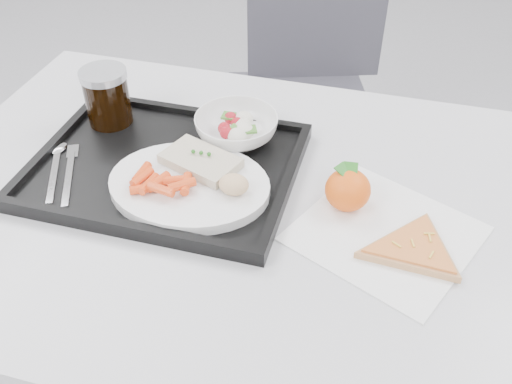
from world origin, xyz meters
The scene contains 14 objects.
table centered at (0.00, 0.30, 0.68)m, with size 1.20×0.80×0.75m.
chair centered at (-0.09, 1.14, 0.54)m, with size 0.53×0.54×0.93m.
tray centered at (-0.18, 0.33, 0.76)m, with size 0.45×0.35×0.03m.
dinner_plate centered at (-0.12, 0.28, 0.77)m, with size 0.27×0.27×0.02m.
fish_fillet centered at (-0.12, 0.32, 0.79)m, with size 0.15×0.12×0.02m.
bread_roll centered at (-0.04, 0.27, 0.80)m, with size 0.06×0.05×0.03m.
salad_bowl centered at (-0.09, 0.44, 0.79)m, with size 0.15×0.15×0.05m.
cola_glass centered at (-0.34, 0.43, 0.82)m, with size 0.09×0.09×0.11m.
cutlery centered at (-0.36, 0.28, 0.77)m, with size 0.12×0.16×0.01m.
napkin centered at (0.20, 0.27, 0.75)m, with size 0.33×0.32×0.00m.
tangerine centered at (0.13, 0.32, 0.79)m, with size 0.09×0.09×0.07m.
pizza_slice centered at (0.25, 0.24, 0.76)m, with size 0.24×0.24×0.02m.
carrot_pile centered at (-0.16, 0.25, 0.80)m, with size 0.11×0.07×0.02m.
salad_contents centered at (-0.08, 0.43, 0.80)m, with size 0.08×0.09×0.03m.
Camera 1 is at (0.18, -0.39, 1.37)m, focal length 40.00 mm.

